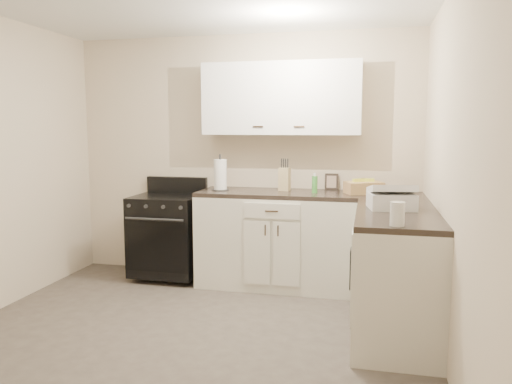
% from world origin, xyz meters
% --- Properties ---
extents(floor, '(3.60, 3.60, 0.00)m').
position_xyz_m(floor, '(0.00, 0.00, 0.00)').
color(floor, '#473F38').
rests_on(floor, ground).
extents(wall_back, '(3.60, 0.00, 3.60)m').
position_xyz_m(wall_back, '(0.00, 1.80, 1.25)').
color(wall_back, beige).
rests_on(wall_back, ground).
extents(wall_right, '(0.00, 3.60, 3.60)m').
position_xyz_m(wall_right, '(1.80, 0.00, 1.25)').
color(wall_right, beige).
rests_on(wall_right, ground).
extents(base_cabinets_back, '(1.55, 0.60, 0.90)m').
position_xyz_m(base_cabinets_back, '(0.43, 1.50, 0.45)').
color(base_cabinets_back, silver).
rests_on(base_cabinets_back, floor).
extents(base_cabinets_right, '(0.60, 1.90, 0.90)m').
position_xyz_m(base_cabinets_right, '(1.50, 0.85, 0.45)').
color(base_cabinets_right, silver).
rests_on(base_cabinets_right, floor).
extents(countertop_back, '(1.55, 0.60, 0.04)m').
position_xyz_m(countertop_back, '(0.43, 1.50, 0.92)').
color(countertop_back, black).
rests_on(countertop_back, base_cabinets_back).
extents(countertop_right, '(0.60, 1.90, 0.04)m').
position_xyz_m(countertop_right, '(1.50, 0.85, 0.92)').
color(countertop_right, black).
rests_on(countertop_right, base_cabinets_right).
extents(upper_cabinets, '(1.55, 0.30, 0.70)m').
position_xyz_m(upper_cabinets, '(0.43, 1.65, 1.84)').
color(upper_cabinets, white).
rests_on(upper_cabinets, wall_back).
extents(stove, '(0.67, 0.57, 0.81)m').
position_xyz_m(stove, '(-0.73, 1.48, 0.46)').
color(stove, black).
rests_on(stove, floor).
extents(knife_block, '(0.11, 0.11, 0.23)m').
position_xyz_m(knife_block, '(0.47, 1.59, 1.05)').
color(knife_block, tan).
rests_on(knife_block, countertop_back).
extents(paper_towel, '(0.17, 0.17, 0.31)m').
position_xyz_m(paper_towel, '(-0.16, 1.48, 1.09)').
color(paper_towel, white).
rests_on(paper_towel, countertop_back).
extents(soap_bottle, '(0.06, 0.06, 0.16)m').
position_xyz_m(soap_bottle, '(0.78, 1.49, 1.02)').
color(soap_bottle, green).
rests_on(soap_bottle, countertop_back).
extents(picture_frame, '(0.13, 0.04, 0.16)m').
position_xyz_m(picture_frame, '(0.92, 1.76, 1.02)').
color(picture_frame, black).
rests_on(picture_frame, countertop_back).
extents(wicker_basket, '(0.39, 0.33, 0.11)m').
position_xyz_m(wicker_basket, '(1.24, 1.54, 1.00)').
color(wicker_basket, tan).
rests_on(wicker_basket, countertop_right).
extents(countertop_grill, '(0.38, 0.36, 0.12)m').
position_xyz_m(countertop_grill, '(1.46, 0.68, 1.00)').
color(countertop_grill, silver).
rests_on(countertop_grill, countertop_right).
extents(glass_jar, '(0.12, 0.12, 0.15)m').
position_xyz_m(glass_jar, '(1.47, 0.00, 1.02)').
color(glass_jar, silver).
rests_on(glass_jar, countertop_right).
extents(oven_mitt_near, '(0.02, 0.14, 0.24)m').
position_xyz_m(oven_mitt_near, '(1.18, 0.43, 0.50)').
color(oven_mitt_near, black).
rests_on(oven_mitt_near, base_cabinets_right).
extents(oven_mitt_far, '(0.02, 0.15, 0.27)m').
position_xyz_m(oven_mitt_far, '(1.18, 0.45, 0.53)').
color(oven_mitt_far, black).
rests_on(oven_mitt_far, base_cabinets_right).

